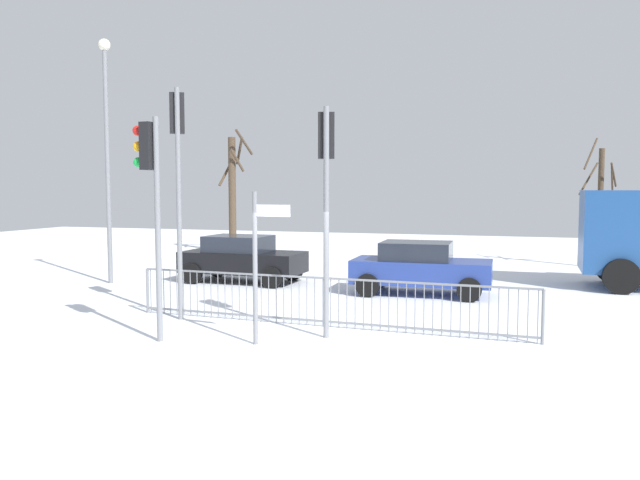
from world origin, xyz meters
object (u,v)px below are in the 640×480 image
direction_sign_post (258,259)px  street_lamp (107,137)px  traffic_light_rear_right (150,178)px  traffic_light_mid_left (178,152)px  bare_tree_centre (600,203)px  traffic_light_foreground_left (326,170)px  bare_tree_left (233,191)px  car_blue_mid (420,267)px  car_black_trailing (242,258)px

direction_sign_post → street_lamp: bearing=150.1°
traffic_light_rear_right → traffic_light_mid_left: size_ratio=0.83×
traffic_light_rear_right → traffic_light_mid_left: (-0.60, 2.05, 0.62)m
bare_tree_centre → traffic_light_rear_right: bearing=-122.5°
traffic_light_mid_left → bare_tree_centre: traffic_light_mid_left is taller
traffic_light_foreground_left → bare_tree_left: bearing=103.5°
street_lamp → bare_tree_centre: (15.00, 8.89, -2.12)m
car_blue_mid → bare_tree_centre: size_ratio=0.79×
direction_sign_post → car_black_trailing: size_ratio=0.75×
traffic_light_rear_right → street_lamp: (-5.44, 6.13, 1.37)m
traffic_light_foreground_left → street_lamp: (-8.52, 4.75, 1.20)m
traffic_light_mid_left → direction_sign_post: bearing=-65.7°
traffic_light_foreground_left → bare_tree_centre: bare_tree_centre is taller
traffic_light_mid_left → car_blue_mid: bearing=13.4°
bare_tree_left → street_lamp: bearing=-87.6°
bare_tree_left → bare_tree_centre: bare_tree_left is taller
traffic_light_mid_left → car_black_trailing: size_ratio=1.35×
traffic_light_mid_left → traffic_light_rear_right: bearing=-106.4°
traffic_light_rear_right → bare_tree_left: size_ratio=0.77×
street_lamp → bare_tree_left: 9.88m
direction_sign_post → bare_tree_left: (-7.93, 15.55, 1.23)m
street_lamp → bare_tree_left: street_lamp is taller
direction_sign_post → street_lamp: 9.94m
traffic_light_mid_left → street_lamp: bearing=107.2°
street_lamp → traffic_light_rear_right: bearing=-48.4°
traffic_light_rear_right → traffic_light_mid_left: bearing=20.8°
traffic_light_mid_left → bare_tree_left: bare_tree_left is taller
direction_sign_post → bare_tree_left: size_ratio=0.52×
car_blue_mid → street_lamp: bearing=-176.3°
direction_sign_post → bare_tree_centre: bare_tree_centre is taller
car_blue_mid → street_lamp: (-9.55, -0.82, 3.76)m
car_blue_mid → bare_tree_left: bare_tree_left is taller
bare_tree_left → bare_tree_centre: 15.44m
car_blue_mid → bare_tree_left: (-9.96, 8.90, 2.09)m
car_blue_mid → bare_tree_centre: (5.44, 8.07, 1.63)m
car_black_trailing → bare_tree_left: 9.53m
direction_sign_post → car_black_trailing: 8.19m
bare_tree_left → traffic_light_foreground_left: bearing=-58.3°
direction_sign_post → bare_tree_centre: size_ratio=0.59×
traffic_light_rear_right → bare_tree_left: (-5.85, 15.85, -0.30)m
bare_tree_centre → car_black_trailing: bearing=-146.3°
traffic_light_mid_left → car_black_trailing: 6.37m
direction_sign_post → bare_tree_centre: (7.48, 14.71, 0.77)m
traffic_light_rear_right → bare_tree_centre: 17.82m
traffic_light_foreground_left → bare_tree_centre: bearing=46.4°
direction_sign_post → street_lamp: street_lamp is taller
traffic_light_foreground_left → bare_tree_centre: (6.48, 13.64, -0.92)m
traffic_light_mid_left → street_lamp: 6.37m
traffic_light_foreground_left → traffic_light_rear_right: bearing=-174.0°
bare_tree_centre → traffic_light_mid_left: bearing=-128.1°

